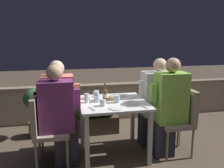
# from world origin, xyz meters

# --- Properties ---
(ground_plane) EXTENTS (16.00, 16.00, 0.00)m
(ground_plane) POSITION_xyz_m (0.00, 0.00, 0.00)
(ground_plane) COLOR brown
(parapet_wall) EXTENTS (9.00, 0.18, 0.68)m
(parapet_wall) POSITION_xyz_m (0.00, 1.38, 0.34)
(parapet_wall) COLOR gray
(parapet_wall) RESTS_ON ground_plane
(dining_table) EXTENTS (0.86, 0.84, 0.73)m
(dining_table) POSITION_xyz_m (0.00, 0.00, 0.63)
(dining_table) COLOR white
(dining_table) RESTS_ON ground_plane
(planter_hedge) EXTENTS (0.71, 0.47, 0.57)m
(planter_hedge) POSITION_xyz_m (-0.12, 0.79, 0.32)
(planter_hedge) COLOR brown
(planter_hedge) RESTS_ON ground_plane
(chair_left_near) EXTENTS (0.42, 0.41, 0.89)m
(chair_left_near) POSITION_xyz_m (-0.88, -0.13, 0.53)
(chair_left_near) COLOR gray
(chair_left_near) RESTS_ON ground_plane
(person_purple_stripe) EXTENTS (0.49, 0.26, 1.25)m
(person_purple_stripe) POSITION_xyz_m (-0.68, -0.13, 0.63)
(person_purple_stripe) COLOR #282833
(person_purple_stripe) RESTS_ON ground_plane
(chair_left_far) EXTENTS (0.42, 0.41, 0.89)m
(chair_left_far) POSITION_xyz_m (-0.86, 0.14, 0.53)
(chair_left_far) COLOR gray
(chair_left_far) RESTS_ON ground_plane
(person_coral_top) EXTENTS (0.49, 0.26, 1.27)m
(person_coral_top) POSITION_xyz_m (-0.66, 0.14, 0.64)
(person_coral_top) COLOR #282833
(person_coral_top) RESTS_ON ground_plane
(chair_right_near) EXTENTS (0.42, 0.41, 0.89)m
(chair_right_near) POSITION_xyz_m (0.90, -0.15, 0.53)
(chair_right_near) COLOR gray
(chair_right_near) RESTS_ON ground_plane
(person_green_blouse) EXTENTS (0.48, 0.26, 1.30)m
(person_green_blouse) POSITION_xyz_m (0.71, -0.15, 0.66)
(person_green_blouse) COLOR #282833
(person_green_blouse) RESTS_ON ground_plane
(chair_right_far) EXTENTS (0.42, 0.41, 0.89)m
(chair_right_far) POSITION_xyz_m (0.86, 0.17, 0.53)
(chair_right_far) COLOR gray
(chair_right_far) RESTS_ON ground_plane
(person_white_polo) EXTENTS (0.52, 0.26, 1.26)m
(person_white_polo) POSITION_xyz_m (0.67, 0.17, 0.63)
(person_white_polo) COLOR #282833
(person_white_polo) RESTS_ON ground_plane
(beer_bottle) EXTENTS (0.07, 0.07, 0.24)m
(beer_bottle) POSITION_xyz_m (-0.10, 0.04, 0.82)
(beer_bottle) COLOR brown
(beer_bottle) RESTS_ON dining_table
(plate_0) EXTENTS (0.23, 0.23, 0.01)m
(plate_0) POSITION_xyz_m (0.15, 0.27, 0.74)
(plate_0) COLOR silver
(plate_0) RESTS_ON dining_table
(plate_1) EXTENTS (0.18, 0.18, 0.01)m
(plate_1) POSITION_xyz_m (0.23, -0.12, 0.74)
(plate_1) COLOR silver
(plate_1) RESTS_ON dining_table
(plate_2) EXTENTS (0.18, 0.18, 0.01)m
(plate_2) POSITION_xyz_m (-0.02, -0.29, 0.74)
(plate_2) COLOR white
(plate_2) RESTS_ON dining_table
(bowl_0) EXTENTS (0.13, 0.13, 0.05)m
(bowl_0) POSITION_xyz_m (0.02, 0.09, 0.76)
(bowl_0) COLOR tan
(bowl_0) RESTS_ON dining_table
(bowl_1) EXTENTS (0.12, 0.12, 0.04)m
(bowl_1) POSITION_xyz_m (-0.32, 0.20, 0.75)
(bowl_1) COLOR silver
(bowl_1) RESTS_ON dining_table
(glass_cup_0) EXTENTS (0.08, 0.08, 0.09)m
(glass_cup_0) POSITION_xyz_m (0.04, -0.05, 0.78)
(glass_cup_0) COLOR silver
(glass_cup_0) RESTS_ON dining_table
(glass_cup_1) EXTENTS (0.06, 0.06, 0.08)m
(glass_cup_1) POSITION_xyz_m (-0.20, 0.03, 0.77)
(glass_cup_1) COLOR silver
(glass_cup_1) RESTS_ON dining_table
(glass_cup_2) EXTENTS (0.07, 0.07, 0.08)m
(glass_cup_2) POSITION_xyz_m (-0.16, -0.16, 0.77)
(glass_cup_2) COLOR silver
(glass_cup_2) RESTS_ON dining_table
(glass_cup_3) EXTENTS (0.06, 0.06, 0.09)m
(glass_cup_3) POSITION_xyz_m (-0.17, 0.30, 0.78)
(glass_cup_3) COLOR silver
(glass_cup_3) RESTS_ON dining_table
(glass_cup_4) EXTENTS (0.06, 0.06, 0.12)m
(glass_cup_4) POSITION_xyz_m (-0.34, 0.02, 0.79)
(glass_cup_4) COLOR silver
(glass_cup_4) RESTS_ON dining_table
(glass_cup_5) EXTENTS (0.07, 0.07, 0.12)m
(glass_cup_5) POSITION_xyz_m (-0.20, 0.11, 0.79)
(glass_cup_5) COLOR silver
(glass_cup_5) RESTS_ON dining_table
(fork_0) EXTENTS (0.05, 0.17, 0.01)m
(fork_0) POSITION_xyz_m (0.32, -0.30, 0.74)
(fork_0) COLOR silver
(fork_0) RESTS_ON dining_table
(fork_1) EXTENTS (0.07, 0.17, 0.01)m
(fork_1) POSITION_xyz_m (-0.30, -0.25, 0.74)
(fork_1) COLOR silver
(fork_1) RESTS_ON dining_table
(fork_2) EXTENTS (0.15, 0.11, 0.01)m
(fork_2) POSITION_xyz_m (0.28, 0.10, 0.74)
(fork_2) COLOR silver
(fork_2) RESTS_ON dining_table
(potted_plant) EXTENTS (0.36, 0.36, 0.78)m
(potted_plant) POSITION_xyz_m (-1.06, 0.80, 0.48)
(potted_plant) COLOR #9E5638
(potted_plant) RESTS_ON ground_plane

